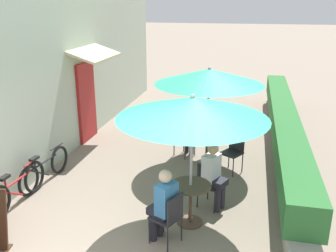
{
  "coord_description": "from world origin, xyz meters",
  "views": [
    {
      "loc": [
        1.87,
        -4.04,
        3.63
      ],
      "look_at": [
        0.15,
        3.57,
        1.0
      ],
      "focal_mm": 40.0,
      "sensor_mm": 36.0,
      "label": 1
    }
  ],
  "objects_px": {
    "cafe_chair_mid_left": "(182,136)",
    "seated_patron_mid_left": "(186,129)",
    "seated_patron_near_right": "(164,203)",
    "seated_patron_near_left": "(214,173)",
    "patio_table_near": "(190,197)",
    "cafe_chair_near_left": "(208,180)",
    "bicycle_second": "(45,169)",
    "cafe_chair_near_right": "(169,215)",
    "coffee_cup_mid": "(203,133)",
    "patio_umbrella_mid": "(209,77)",
    "patio_table_mid": "(207,143)",
    "patio_umbrella_near": "(192,108)",
    "cafe_chair_mid_right": "(234,149)",
    "bicycle_leaning": "(17,189)"
  },
  "relations": [
    {
      "from": "seated_patron_near_left",
      "to": "bicycle_leaning",
      "type": "distance_m",
      "value": 3.62
    },
    {
      "from": "patio_table_near",
      "to": "cafe_chair_near_right",
      "type": "bearing_deg",
      "value": -108.43
    },
    {
      "from": "cafe_chair_mid_left",
      "to": "seated_patron_mid_left",
      "type": "xyz_separation_m",
      "value": [
        0.06,
        0.1,
        0.17
      ]
    },
    {
      "from": "patio_umbrella_near",
      "to": "cafe_chair_mid_right",
      "type": "height_order",
      "value": "patio_umbrella_near"
    },
    {
      "from": "patio_umbrella_mid",
      "to": "coffee_cup_mid",
      "type": "height_order",
      "value": "patio_umbrella_mid"
    },
    {
      "from": "patio_table_near",
      "to": "cafe_chair_near_left",
      "type": "relative_size",
      "value": 0.83
    },
    {
      "from": "patio_table_near",
      "to": "seated_patron_near_left",
      "type": "xyz_separation_m",
      "value": [
        0.32,
        0.61,
        0.19
      ]
    },
    {
      "from": "patio_table_mid",
      "to": "cafe_chair_mid_right",
      "type": "height_order",
      "value": "cafe_chair_mid_right"
    },
    {
      "from": "cafe_chair_mid_right",
      "to": "coffee_cup_mid",
      "type": "relative_size",
      "value": 9.67
    },
    {
      "from": "bicycle_second",
      "to": "seated_patron_near_left",
      "type": "bearing_deg",
      "value": 1.39
    },
    {
      "from": "cafe_chair_near_left",
      "to": "cafe_chair_near_right",
      "type": "bearing_deg",
      "value": 6.38
    },
    {
      "from": "seated_patron_near_right",
      "to": "seated_patron_near_left",
      "type": "bearing_deg",
      "value": -2.96
    },
    {
      "from": "cafe_chair_mid_left",
      "to": "cafe_chair_mid_right",
      "type": "relative_size",
      "value": 1.0
    },
    {
      "from": "seated_patron_near_left",
      "to": "cafe_chair_near_right",
      "type": "distance_m",
      "value": 1.38
    },
    {
      "from": "seated_patron_near_left",
      "to": "patio_table_mid",
      "type": "bearing_deg",
      "value": -144.66
    },
    {
      "from": "patio_umbrella_mid",
      "to": "cafe_chair_mid_left",
      "type": "xyz_separation_m",
      "value": [
        -0.63,
        0.29,
        -1.54
      ]
    },
    {
      "from": "patio_umbrella_mid",
      "to": "seated_patron_mid_left",
      "type": "bearing_deg",
      "value": 146.16
    },
    {
      "from": "patio_umbrella_near",
      "to": "cafe_chair_mid_left",
      "type": "distance_m",
      "value": 3.27
    },
    {
      "from": "seated_patron_near_right",
      "to": "bicycle_leaning",
      "type": "xyz_separation_m",
      "value": [
        -2.89,
        0.49,
        -0.35
      ]
    },
    {
      "from": "cafe_chair_mid_left",
      "to": "seated_patron_near_right",
      "type": "bearing_deg",
      "value": -53.36
    },
    {
      "from": "patio_umbrella_mid",
      "to": "seated_patron_mid_left",
      "type": "relative_size",
      "value": 1.92
    },
    {
      "from": "coffee_cup_mid",
      "to": "bicycle_second",
      "type": "height_order",
      "value": "coffee_cup_mid"
    },
    {
      "from": "cafe_chair_near_left",
      "to": "bicycle_leaning",
      "type": "xyz_separation_m",
      "value": [
        -3.43,
        -0.77,
        -0.18
      ]
    },
    {
      "from": "seated_patron_near_left",
      "to": "coffee_cup_mid",
      "type": "relative_size",
      "value": 13.89
    },
    {
      "from": "patio_table_near",
      "to": "bicycle_second",
      "type": "relative_size",
      "value": 0.43
    },
    {
      "from": "patio_umbrella_mid",
      "to": "cafe_chair_mid_left",
      "type": "height_order",
      "value": "patio_umbrella_mid"
    },
    {
      "from": "seated_patron_near_left",
      "to": "patio_umbrella_mid",
      "type": "height_order",
      "value": "patio_umbrella_mid"
    },
    {
      "from": "cafe_chair_near_left",
      "to": "patio_table_mid",
      "type": "xyz_separation_m",
      "value": [
        -0.26,
        1.88,
        -0.02
      ]
    },
    {
      "from": "cafe_chair_near_left",
      "to": "patio_umbrella_mid",
      "type": "bearing_deg",
      "value": -147.42
    },
    {
      "from": "cafe_chair_near_left",
      "to": "cafe_chair_mid_right",
      "type": "relative_size",
      "value": 1.0
    },
    {
      "from": "seated_patron_mid_left",
      "to": "coffee_cup_mid",
      "type": "xyz_separation_m",
      "value": [
        0.49,
        -0.48,
        0.08
      ]
    },
    {
      "from": "cafe_chair_near_right",
      "to": "seated_patron_near_right",
      "type": "bearing_deg",
      "value": 90.0
    },
    {
      "from": "patio_umbrella_mid",
      "to": "cafe_chair_mid_left",
      "type": "distance_m",
      "value": 1.68
    },
    {
      "from": "patio_table_near",
      "to": "patio_umbrella_near",
      "type": "bearing_deg",
      "value": 90.0
    },
    {
      "from": "patio_table_near",
      "to": "cafe_chair_near_right",
      "type": "height_order",
      "value": "cafe_chair_near_right"
    },
    {
      "from": "patio_table_near",
      "to": "bicycle_second",
      "type": "xyz_separation_m",
      "value": [
        -3.18,
        0.78,
        -0.17
      ]
    },
    {
      "from": "seated_patron_near_right",
      "to": "coffee_cup_mid",
      "type": "distance_m",
      "value": 3.04
    },
    {
      "from": "patio_umbrella_near",
      "to": "cafe_chair_near_left",
      "type": "distance_m",
      "value": 1.68
    },
    {
      "from": "cafe_chair_near_right",
      "to": "coffee_cup_mid",
      "type": "xyz_separation_m",
      "value": [
        0.1,
        3.08,
        0.25
      ]
    },
    {
      "from": "patio_umbrella_mid",
      "to": "seated_patron_near_right",
      "type": "bearing_deg",
      "value": -95.12
    },
    {
      "from": "cafe_chair_near_left",
      "to": "coffee_cup_mid",
      "type": "relative_size",
      "value": 9.67
    },
    {
      "from": "cafe_chair_mid_left",
      "to": "seated_patron_mid_left",
      "type": "height_order",
      "value": "seated_patron_mid_left"
    },
    {
      "from": "cafe_chair_mid_right",
      "to": "coffee_cup_mid",
      "type": "bearing_deg",
      "value": 15.95
    },
    {
      "from": "bicycle_leaning",
      "to": "seated_patron_near_left",
      "type": "bearing_deg",
      "value": 13.48
    },
    {
      "from": "seated_patron_near_right",
      "to": "bicycle_leaning",
      "type": "distance_m",
      "value": 2.95
    },
    {
      "from": "patio_table_near",
      "to": "bicycle_second",
      "type": "height_order",
      "value": "patio_table_near"
    },
    {
      "from": "patio_table_mid",
      "to": "cafe_chair_mid_left",
      "type": "xyz_separation_m",
      "value": [
        -0.63,
        0.29,
        0.02
      ]
    },
    {
      "from": "patio_umbrella_near",
      "to": "patio_table_mid",
      "type": "height_order",
      "value": "patio_umbrella_near"
    },
    {
      "from": "patio_umbrella_mid",
      "to": "seated_patron_mid_left",
      "type": "xyz_separation_m",
      "value": [
        -0.57,
        0.38,
        -1.37
      ]
    },
    {
      "from": "patio_umbrella_near",
      "to": "patio_table_near",
      "type": "bearing_deg",
      "value": -90.0
    }
  ]
}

